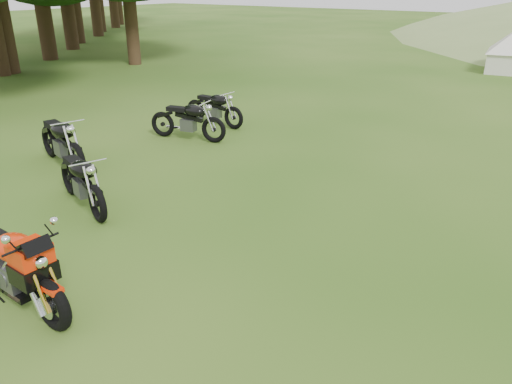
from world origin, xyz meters
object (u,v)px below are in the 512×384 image
Objects in this scene: vintage_moto_a at (81,179)px; vintage_moto_c at (214,107)px; sport_motorcycle at (10,258)px; vintage_moto_b at (61,140)px; vintage_moto_d at (187,119)px.

vintage_moto_a is 5.38m from vintage_moto_c.
sport_motorcycle is 2.67m from vintage_moto_a.
vintage_moto_a is 2.21m from vintage_moto_b.
vintage_moto_c is at bearing 98.73° from vintage_moto_b.
sport_motorcycle reaches higher than vintage_moto_b.
vintage_moto_c is (0.42, 4.16, -0.08)m from vintage_moto_b.
vintage_moto_b is at bearing 140.61° from sport_motorcycle.
vintage_moto_d is at bearing 89.63° from vintage_moto_b.
vintage_moto_c is at bearing 115.03° from sport_motorcycle.
sport_motorcycle reaches higher than vintage_moto_a.
vintage_moto_b is (-3.61, 3.11, -0.05)m from sport_motorcycle.
vintage_moto_a is 1.05× the size of vintage_moto_c.
sport_motorcycle is 1.05× the size of vintage_moto_a.
vintage_moto_d is (0.33, -1.34, 0.02)m from vintage_moto_c.
vintage_moto_d is (0.75, 2.82, -0.06)m from vintage_moto_b.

